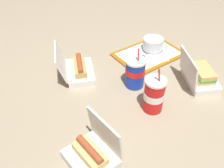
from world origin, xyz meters
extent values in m
plane|color=gray|center=(0.00, 0.00, 0.00)|extent=(3.20, 3.20, 0.00)
cube|color=#A56619|center=(0.28, 0.18, 0.01)|extent=(0.40, 0.31, 0.01)
cube|color=white|center=(0.28, 0.18, 0.01)|extent=(0.35, 0.27, 0.00)
cylinder|color=black|center=(0.33, 0.20, 0.02)|extent=(0.12, 0.12, 0.01)
cylinder|color=beige|center=(0.33, 0.20, 0.04)|extent=(0.09, 0.09, 0.05)
cylinder|color=silver|center=(0.33, 0.20, 0.05)|extent=(0.12, 0.12, 0.07)
cylinder|color=white|center=(0.21, 0.14, 0.03)|extent=(0.04, 0.04, 0.02)
cylinder|color=#9E140F|center=(0.21, 0.14, 0.04)|extent=(0.03, 0.03, 0.01)
cube|color=white|center=(0.30, 0.12, 0.02)|extent=(0.11, 0.11, 0.00)
cube|color=white|center=(0.27, 0.24, 0.02)|extent=(0.11, 0.04, 0.00)
cube|color=white|center=(-0.14, 0.18, 0.02)|extent=(0.18, 0.23, 0.04)
cube|color=white|center=(-0.22, 0.20, 0.10)|extent=(0.10, 0.21, 0.13)
cube|color=tan|center=(-0.14, 0.18, 0.06)|extent=(0.10, 0.17, 0.03)
cylinder|color=#9E4728|center=(-0.14, 0.18, 0.08)|extent=(0.07, 0.15, 0.03)
cylinder|color=yellow|center=(-0.14, 0.18, 0.09)|extent=(0.04, 0.13, 0.01)
cube|color=white|center=(0.38, -0.15, 0.02)|extent=(0.19, 0.23, 0.04)
cube|color=white|center=(0.30, -0.12, 0.11)|extent=(0.09, 0.20, 0.13)
cube|color=tan|center=(0.38, -0.15, 0.05)|extent=(0.12, 0.16, 0.02)
cube|color=#4C933D|center=(0.38, -0.15, 0.07)|extent=(0.12, 0.16, 0.01)
cube|color=tan|center=(0.38, -0.15, 0.08)|extent=(0.12, 0.16, 0.02)
cube|color=white|center=(-0.29, -0.32, 0.02)|extent=(0.18, 0.21, 0.04)
cube|color=white|center=(-0.22, -0.31, 0.11)|extent=(0.06, 0.18, 0.15)
cube|color=#DBB770|center=(-0.29, -0.32, 0.06)|extent=(0.10, 0.15, 0.03)
cylinder|color=#9E4728|center=(-0.29, -0.32, 0.08)|extent=(0.06, 0.14, 0.03)
cylinder|color=yellow|center=(-0.29, -0.32, 0.09)|extent=(0.03, 0.11, 0.01)
cylinder|color=red|center=(0.06, -0.19, 0.08)|extent=(0.09, 0.09, 0.16)
cylinder|color=white|center=(0.06, -0.19, 0.08)|extent=(0.09, 0.09, 0.03)
cylinder|color=white|center=(0.06, -0.19, 0.16)|extent=(0.09, 0.09, 0.01)
cylinder|color=red|center=(0.07, -0.20, 0.20)|extent=(0.02, 0.01, 0.06)
cylinder|color=#1938B7|center=(0.08, -0.01, 0.07)|extent=(0.09, 0.09, 0.14)
cylinder|color=red|center=(0.08, -0.01, 0.09)|extent=(0.10, 0.10, 0.03)
cylinder|color=white|center=(0.08, -0.01, 0.15)|extent=(0.10, 0.10, 0.01)
cylinder|color=red|center=(0.08, -0.02, 0.18)|extent=(0.01, 0.01, 0.06)
camera|label=1|loc=(-0.45, -0.82, 0.81)|focal=40.00mm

